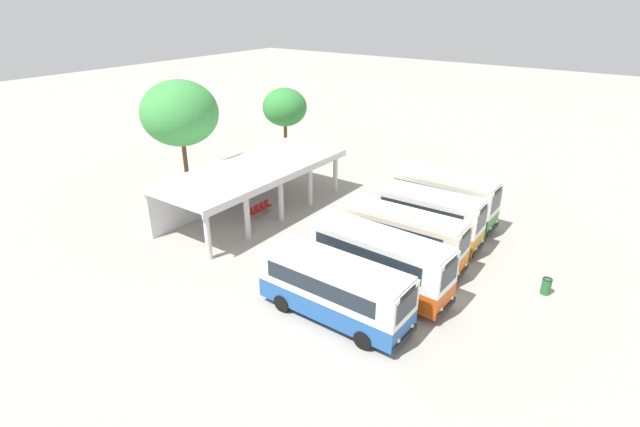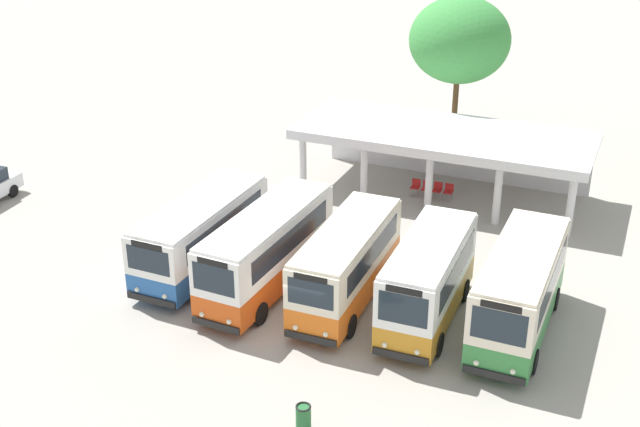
{
  "view_description": "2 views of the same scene",
  "coord_description": "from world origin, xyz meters",
  "px_view_note": "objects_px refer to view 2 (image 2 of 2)",
  "views": [
    {
      "loc": [
        -22.19,
        -8.17,
        14.36
      ],
      "look_at": [
        -0.3,
        7.54,
        2.2
      ],
      "focal_mm": 27.47,
      "sensor_mm": 36.0,
      "label": 1
    },
    {
      "loc": [
        10.8,
        -23.85,
        17.06
      ],
      "look_at": [
        -2.2,
        6.61,
        1.57
      ],
      "focal_mm": 46.58,
      "sensor_mm": 36.0,
      "label": 2
    }
  ],
  "objects_px": {
    "waiting_chair_fourth_seat": "(449,190)",
    "litter_bin_apron": "(303,418)",
    "city_bus_fourth_amber": "(428,279)",
    "city_bus_fifth_blue": "(520,289)",
    "waiting_chair_end_by_column": "(416,186)",
    "city_bus_middle_cream": "(347,263)",
    "waiting_chair_middle_seat": "(437,189)",
    "city_bus_nearest_orange": "(201,232)",
    "city_bus_second_in_row": "(267,249)",
    "waiting_chair_second_from_end": "(426,187)"
  },
  "relations": [
    {
      "from": "city_bus_fourth_amber",
      "to": "litter_bin_apron",
      "type": "relative_size",
      "value": 7.49
    },
    {
      "from": "city_bus_middle_cream",
      "to": "waiting_chair_middle_seat",
      "type": "xyz_separation_m",
      "value": [
        0.55,
        11.17,
        -1.25
      ]
    },
    {
      "from": "waiting_chair_end_by_column",
      "to": "litter_bin_apron",
      "type": "relative_size",
      "value": 0.96
    },
    {
      "from": "city_bus_nearest_orange",
      "to": "waiting_chair_second_from_end",
      "type": "relative_size",
      "value": 8.97
    },
    {
      "from": "city_bus_middle_cream",
      "to": "city_bus_fifth_blue",
      "type": "distance_m",
      "value": 6.58
    },
    {
      "from": "city_bus_nearest_orange",
      "to": "city_bus_fourth_amber",
      "type": "bearing_deg",
      "value": -1.65
    },
    {
      "from": "city_bus_nearest_orange",
      "to": "city_bus_fourth_amber",
      "type": "xyz_separation_m",
      "value": [
        9.85,
        -0.28,
        0.12
      ]
    },
    {
      "from": "city_bus_middle_cream",
      "to": "waiting_chair_fourth_seat",
      "type": "relative_size",
      "value": 8.57
    },
    {
      "from": "waiting_chair_second_from_end",
      "to": "litter_bin_apron",
      "type": "distance_m",
      "value": 18.85
    },
    {
      "from": "city_bus_fourth_amber",
      "to": "waiting_chair_fourth_seat",
      "type": "height_order",
      "value": "city_bus_fourth_amber"
    },
    {
      "from": "city_bus_nearest_orange",
      "to": "waiting_chair_middle_seat",
      "type": "bearing_deg",
      "value": 57.08
    },
    {
      "from": "waiting_chair_end_by_column",
      "to": "city_bus_second_in_row",
      "type": "bearing_deg",
      "value": -103.27
    },
    {
      "from": "waiting_chair_fourth_seat",
      "to": "litter_bin_apron",
      "type": "xyz_separation_m",
      "value": [
        0.47,
        -18.84,
        -0.07
      ]
    },
    {
      "from": "waiting_chair_middle_seat",
      "to": "city_bus_second_in_row",
      "type": "bearing_deg",
      "value": -108.48
    },
    {
      "from": "city_bus_second_in_row",
      "to": "waiting_chair_middle_seat",
      "type": "xyz_separation_m",
      "value": [
        3.83,
        11.47,
        -1.32
      ]
    },
    {
      "from": "litter_bin_apron",
      "to": "city_bus_nearest_orange",
      "type": "bearing_deg",
      "value": 136.21
    },
    {
      "from": "litter_bin_apron",
      "to": "city_bus_middle_cream",
      "type": "bearing_deg",
      "value": 101.7
    },
    {
      "from": "waiting_chair_second_from_end",
      "to": "litter_bin_apron",
      "type": "xyz_separation_m",
      "value": [
        1.6,
        -18.78,
        -0.07
      ]
    },
    {
      "from": "city_bus_second_in_row",
      "to": "city_bus_fourth_amber",
      "type": "height_order",
      "value": "city_bus_second_in_row"
    },
    {
      "from": "city_bus_nearest_orange",
      "to": "waiting_chair_fourth_seat",
      "type": "distance_m",
      "value": 13.49
    },
    {
      "from": "city_bus_middle_cream",
      "to": "waiting_chair_fourth_seat",
      "type": "distance_m",
      "value": 11.33
    },
    {
      "from": "city_bus_fourth_amber",
      "to": "city_bus_fifth_blue",
      "type": "height_order",
      "value": "city_bus_fifth_blue"
    },
    {
      "from": "city_bus_fourth_amber",
      "to": "waiting_chair_middle_seat",
      "type": "height_order",
      "value": "city_bus_fourth_amber"
    },
    {
      "from": "city_bus_fourth_amber",
      "to": "waiting_chair_second_from_end",
      "type": "relative_size",
      "value": 7.83
    },
    {
      "from": "waiting_chair_fourth_seat",
      "to": "litter_bin_apron",
      "type": "distance_m",
      "value": 18.85
    },
    {
      "from": "waiting_chair_fourth_seat",
      "to": "litter_bin_apron",
      "type": "height_order",
      "value": "litter_bin_apron"
    },
    {
      "from": "city_bus_fifth_blue",
      "to": "city_bus_fourth_amber",
      "type": "bearing_deg",
      "value": -170.69
    },
    {
      "from": "waiting_chair_end_by_column",
      "to": "waiting_chair_fourth_seat",
      "type": "bearing_deg",
      "value": 2.23
    },
    {
      "from": "litter_bin_apron",
      "to": "city_bus_fifth_blue",
      "type": "bearing_deg",
      "value": 58.27
    },
    {
      "from": "city_bus_middle_cream",
      "to": "city_bus_fourth_amber",
      "type": "distance_m",
      "value": 3.29
    },
    {
      "from": "city_bus_nearest_orange",
      "to": "waiting_chair_middle_seat",
      "type": "distance_m",
      "value": 13.15
    },
    {
      "from": "city_bus_fifth_blue",
      "to": "waiting_chair_fourth_seat",
      "type": "distance_m",
      "value": 12.15
    },
    {
      "from": "city_bus_second_in_row",
      "to": "city_bus_nearest_orange",
      "type": "bearing_deg",
      "value": 171.75
    },
    {
      "from": "waiting_chair_middle_seat",
      "to": "litter_bin_apron",
      "type": "relative_size",
      "value": 0.96
    },
    {
      "from": "city_bus_second_in_row",
      "to": "waiting_chair_middle_seat",
      "type": "height_order",
      "value": "city_bus_second_in_row"
    },
    {
      "from": "waiting_chair_second_from_end",
      "to": "city_bus_middle_cream",
      "type": "bearing_deg",
      "value": -89.89
    },
    {
      "from": "waiting_chair_end_by_column",
      "to": "litter_bin_apron",
      "type": "bearing_deg",
      "value": -83.41
    },
    {
      "from": "city_bus_middle_cream",
      "to": "litter_bin_apron",
      "type": "bearing_deg",
      "value": -78.3
    },
    {
      "from": "city_bus_fifth_blue",
      "to": "litter_bin_apron",
      "type": "xyz_separation_m",
      "value": [
        -4.99,
        -8.07,
        -1.41
      ]
    },
    {
      "from": "city_bus_fifth_blue",
      "to": "waiting_chair_middle_seat",
      "type": "bearing_deg",
      "value": 119.28
    },
    {
      "from": "city_bus_nearest_orange",
      "to": "waiting_chair_end_by_column",
      "type": "xyz_separation_m",
      "value": [
        5.98,
        10.96,
        -1.19
      ]
    },
    {
      "from": "city_bus_second_in_row",
      "to": "litter_bin_apron",
      "type": "height_order",
      "value": "city_bus_second_in_row"
    },
    {
      "from": "city_bus_fourth_amber",
      "to": "waiting_chair_middle_seat",
      "type": "relative_size",
      "value": 7.83
    },
    {
      "from": "waiting_chair_end_by_column",
      "to": "waiting_chair_middle_seat",
      "type": "xyz_separation_m",
      "value": [
        1.14,
        0.03,
        0.0
      ]
    },
    {
      "from": "city_bus_fourth_amber",
      "to": "waiting_chair_second_from_end",
      "type": "xyz_separation_m",
      "value": [
        -3.31,
        11.25,
        -1.31
      ]
    },
    {
      "from": "city_bus_fifth_blue",
      "to": "waiting_chair_second_from_end",
      "type": "xyz_separation_m",
      "value": [
        -6.59,
        10.71,
        -1.34
      ]
    },
    {
      "from": "city_bus_fifth_blue",
      "to": "waiting_chair_middle_seat",
      "type": "height_order",
      "value": "city_bus_fifth_blue"
    },
    {
      "from": "city_bus_middle_cream",
      "to": "waiting_chair_middle_seat",
      "type": "height_order",
      "value": "city_bus_middle_cream"
    },
    {
      "from": "city_bus_middle_cream",
      "to": "waiting_chair_middle_seat",
      "type": "bearing_deg",
      "value": 87.2
    },
    {
      "from": "city_bus_nearest_orange",
      "to": "waiting_chair_fourth_seat",
      "type": "bearing_deg",
      "value": 55.13
    }
  ]
}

